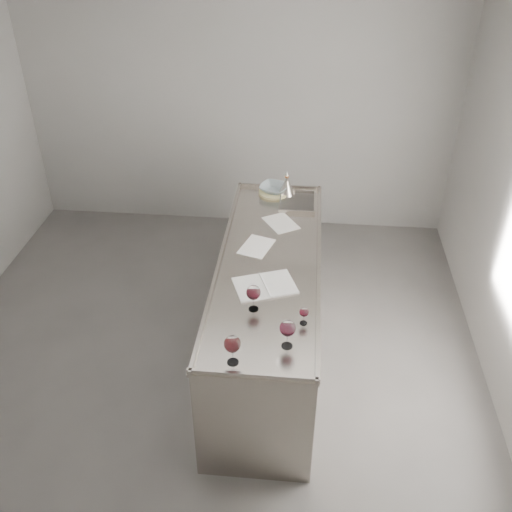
# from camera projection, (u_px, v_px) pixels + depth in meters

# --- Properties ---
(room_shell) EXTENTS (4.54, 5.04, 2.84)m
(room_shell) POSITION_uv_depth(u_px,v_px,m) (192.00, 225.00, 3.79)
(room_shell) COLOR #54514F
(room_shell) RESTS_ON ground
(counter) EXTENTS (0.77, 2.42, 0.97)m
(counter) POSITION_uv_depth(u_px,v_px,m) (268.00, 309.00, 4.52)
(counter) COLOR #9F968F
(counter) RESTS_ON ground
(wine_glass_left) EXTENTS (0.10, 0.10, 0.20)m
(wine_glass_left) POSITION_uv_depth(u_px,v_px,m) (232.00, 345.00, 3.30)
(wine_glass_left) COLOR white
(wine_glass_left) RESTS_ON counter
(wine_glass_middle) EXTENTS (0.10, 0.10, 0.19)m
(wine_glass_middle) POSITION_uv_depth(u_px,v_px,m) (253.00, 293.00, 3.71)
(wine_glass_middle) COLOR white
(wine_glass_middle) RESTS_ON counter
(wine_glass_right) EXTENTS (0.10, 0.10, 0.20)m
(wine_glass_right) POSITION_uv_depth(u_px,v_px,m) (288.00, 329.00, 3.41)
(wine_glass_right) COLOR white
(wine_glass_right) RESTS_ON counter
(wine_glass_small) EXTENTS (0.06, 0.06, 0.13)m
(wine_glass_small) POSITION_uv_depth(u_px,v_px,m) (304.00, 312.00, 3.62)
(wine_glass_small) COLOR white
(wine_glass_small) RESTS_ON counter
(notebook) EXTENTS (0.49, 0.42, 0.02)m
(notebook) POSITION_uv_depth(u_px,v_px,m) (265.00, 285.00, 3.99)
(notebook) COLOR white
(notebook) RESTS_ON counter
(loose_paper_top) EXTENTS (0.34, 0.37, 0.00)m
(loose_paper_top) POSITION_uv_depth(u_px,v_px,m) (281.00, 223.00, 4.71)
(loose_paper_top) COLOR silver
(loose_paper_top) RESTS_ON counter
(loose_paper_under) EXTENTS (0.29, 0.35, 0.00)m
(loose_paper_under) POSITION_uv_depth(u_px,v_px,m) (257.00, 246.00, 4.41)
(loose_paper_under) COLOR white
(loose_paper_under) RESTS_ON counter
(trivet) EXTENTS (0.34, 0.34, 0.02)m
(trivet) POSITION_uv_depth(u_px,v_px,m) (274.00, 192.00, 5.14)
(trivet) COLOR beige
(trivet) RESTS_ON counter
(ceramic_bowl) EXTENTS (0.31, 0.31, 0.06)m
(ceramic_bowl) POSITION_uv_depth(u_px,v_px,m) (274.00, 188.00, 5.12)
(ceramic_bowl) COLOR #91A2A9
(ceramic_bowl) RESTS_ON trivet
(wine_funnel) EXTENTS (0.15, 0.15, 0.22)m
(wine_funnel) POSITION_uv_depth(u_px,v_px,m) (287.00, 187.00, 5.10)
(wine_funnel) COLOR #ADA59A
(wine_funnel) RESTS_ON counter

